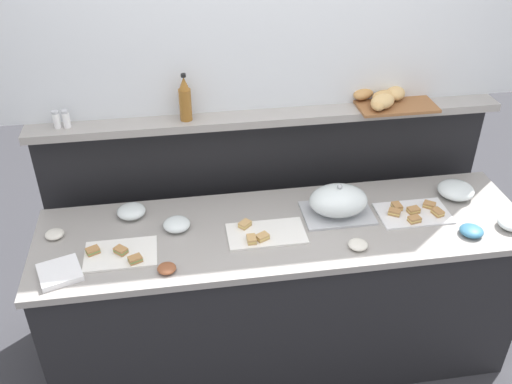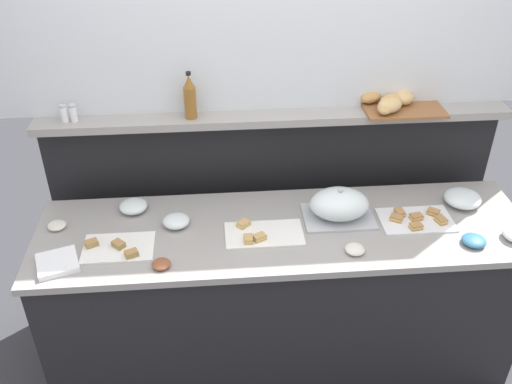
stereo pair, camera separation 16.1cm
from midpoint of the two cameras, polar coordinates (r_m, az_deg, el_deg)
name	(u,v)px [view 1 (the left image)]	position (r m, az deg, el deg)	size (l,w,h in m)	color
ground_plane	(263,281)	(3.69, -0.53, -9.09)	(12.00, 12.00, 0.00)	#38383D
buffet_counter	(283,295)	(2.95, 1.18, -10.46)	(2.34, 0.66, 0.88)	black
back_ledge_unit	(267,205)	(3.20, -0.34, -1.32)	(2.39, 0.22, 1.27)	black
sandwich_platter_front	(414,213)	(2.83, 14.12, -2.06)	(0.35, 0.22, 0.04)	white
sandwich_platter_side	(264,234)	(2.62, -0.98, -4.27)	(0.36, 0.20, 0.04)	white
sandwich_platter_rear	(120,254)	(2.59, -15.39, -6.10)	(0.32, 0.21, 0.04)	white
serving_cloche	(338,202)	(2.73, 6.67, -1.01)	(0.34, 0.24, 0.17)	#B7BABF
glass_bowl_large	(131,212)	(2.81, -14.14, -1.98)	(0.14, 0.14, 0.06)	silver
glass_bowl_medium	(177,225)	(2.68, -9.75, -3.32)	(0.13, 0.13, 0.05)	silver
glass_bowl_small	(512,223)	(2.88, 23.03, -2.98)	(0.13, 0.13, 0.05)	silver
glass_bowl_extra	(456,191)	(3.02, 18.15, 0.11)	(0.18, 0.18, 0.07)	silver
condiment_bowl_dark	(167,268)	(2.46, -10.92, -7.65)	(0.08, 0.08, 0.03)	brown
condiment_bowl_cream	(471,231)	(2.77, 19.46, -3.77)	(0.11, 0.11, 0.04)	teal
condiment_bowl_red	(358,245)	(2.57, 8.52, -5.34)	(0.09, 0.09, 0.03)	silver
condiment_bowl_teal	(54,234)	(2.79, -21.32, -4.04)	(0.09, 0.09, 0.03)	silver
napkin_stack	(60,272)	(2.57, -21.00, -7.65)	(0.17, 0.17, 0.03)	white
vinegar_bottle_amber	(185,100)	(2.75, -8.89, 9.19)	(0.06, 0.06, 0.24)	#8E5B23
salt_shaker	(57,120)	(2.86, -21.11, 6.83)	(0.03, 0.03, 0.09)	white
pepper_shaker	(66,119)	(2.85, -20.24, 6.93)	(0.03, 0.03, 0.09)	white
bread_basket	(385,99)	(2.96, 11.41, 9.17)	(0.43, 0.29, 0.08)	brown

